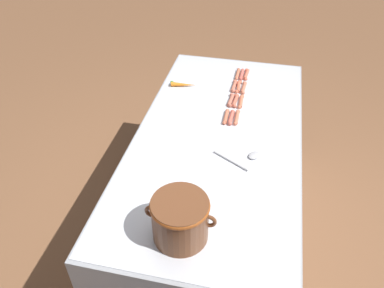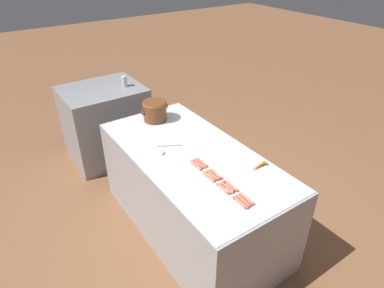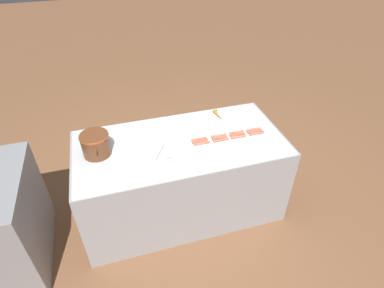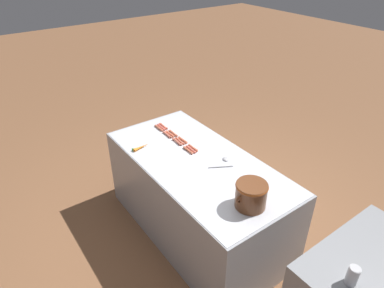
% 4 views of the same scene
% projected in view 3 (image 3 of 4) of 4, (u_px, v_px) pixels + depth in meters
% --- Properties ---
extents(ground_plane, '(20.00, 20.00, 0.00)m').
position_uv_depth(ground_plane, '(182.00, 206.00, 3.33)').
color(ground_plane, brown).
extents(griddle_counter, '(0.93, 1.91, 0.85)m').
position_uv_depth(griddle_counter, '(181.00, 177.00, 3.07)').
color(griddle_counter, '#9EA0A5').
rests_on(griddle_counter, ground_plane).
extents(hot_dog_0, '(0.03, 0.15, 0.02)m').
position_uv_depth(hot_dog_0, '(257.00, 133.00, 2.91)').
color(hot_dog_0, '#D8684D').
rests_on(hot_dog_0, griddle_counter).
extents(hot_dog_1, '(0.03, 0.15, 0.02)m').
position_uv_depth(hot_dog_1, '(238.00, 137.00, 2.86)').
color(hot_dog_1, '#CC7154').
rests_on(hot_dog_1, griddle_counter).
extents(hot_dog_2, '(0.03, 0.15, 0.02)m').
position_uv_depth(hot_dog_2, '(221.00, 140.00, 2.82)').
color(hot_dog_2, '#D16D4C').
rests_on(hot_dog_2, griddle_counter).
extents(hot_dog_3, '(0.03, 0.15, 0.02)m').
position_uv_depth(hot_dog_3, '(202.00, 143.00, 2.78)').
color(hot_dog_3, '#D37051').
rests_on(hot_dog_3, griddle_counter).
extents(hot_dog_4, '(0.02, 0.15, 0.02)m').
position_uv_depth(hot_dog_4, '(255.00, 131.00, 2.93)').
color(hot_dog_4, '#D56356').
rests_on(hot_dog_4, griddle_counter).
extents(hot_dog_5, '(0.03, 0.15, 0.02)m').
position_uv_depth(hot_dog_5, '(238.00, 134.00, 2.89)').
color(hot_dog_5, '#D66B4C').
rests_on(hot_dog_5, griddle_counter).
extents(hot_dog_6, '(0.03, 0.15, 0.02)m').
position_uv_depth(hot_dog_6, '(220.00, 138.00, 2.85)').
color(hot_dog_6, '#CF674E').
rests_on(hot_dog_6, griddle_counter).
extents(hot_dog_7, '(0.03, 0.15, 0.02)m').
position_uv_depth(hot_dog_7, '(200.00, 141.00, 2.81)').
color(hot_dog_7, '#D66352').
rests_on(hot_dog_7, griddle_counter).
extents(hot_dog_8, '(0.02, 0.15, 0.02)m').
position_uv_depth(hot_dog_8, '(253.00, 130.00, 2.95)').
color(hot_dog_8, '#D26F50').
rests_on(hot_dog_8, griddle_counter).
extents(hot_dog_9, '(0.03, 0.15, 0.02)m').
position_uv_depth(hot_dog_9, '(236.00, 132.00, 2.91)').
color(hot_dog_9, '#D06D55').
rests_on(hot_dog_9, griddle_counter).
extents(hot_dog_10, '(0.03, 0.15, 0.02)m').
position_uv_depth(hot_dog_10, '(219.00, 136.00, 2.87)').
color(hot_dog_10, '#C96C56').
rests_on(hot_dog_10, griddle_counter).
extents(hot_dog_11, '(0.03, 0.15, 0.02)m').
position_uv_depth(hot_dog_11, '(199.00, 139.00, 2.83)').
color(hot_dog_11, '#CE6C4D').
rests_on(hot_dog_11, griddle_counter).
extents(bean_pot, '(0.30, 0.24, 0.20)m').
position_uv_depth(bean_pot, '(95.00, 143.00, 2.61)').
color(bean_pot, brown).
rests_on(bean_pot, griddle_counter).
extents(serving_spoon, '(0.25, 0.17, 0.02)m').
position_uv_depth(serving_spoon, '(167.00, 157.00, 2.64)').
color(serving_spoon, '#B7B7BC').
rests_on(serving_spoon, griddle_counter).
extents(carrot, '(0.18, 0.05, 0.03)m').
position_uv_depth(carrot, '(218.00, 115.00, 3.15)').
color(carrot, orange).
rests_on(carrot, griddle_counter).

